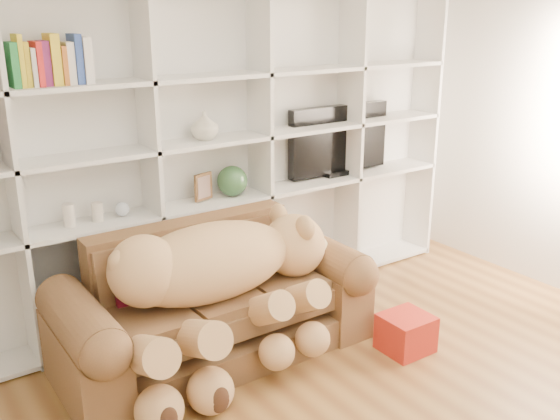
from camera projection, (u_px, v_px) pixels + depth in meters
wall_back at (194, 130)px, 4.55m from camera, size 5.00×0.02×2.70m
bookshelf at (173, 143)px, 4.32m from camera, size 4.43×0.35×2.40m
sofa at (213, 309)px, 4.08m from camera, size 2.02×0.87×0.85m
teddy_bear at (218, 280)px, 3.83m from camera, size 1.65×0.87×0.96m
throw_pillow at (141, 277)px, 3.87m from camera, size 0.37×0.23×0.38m
gift_box at (406, 333)px, 4.18m from camera, size 0.32×0.30×0.25m
tv at (339, 141)px, 5.18m from camera, size 0.98×0.18×0.58m
picture_frame at (203, 187)px, 4.49m from camera, size 0.16×0.07×0.20m
green_vase at (232, 181)px, 4.62m from camera, size 0.23×0.23×0.23m
figurine_tall at (69, 215)px, 3.97m from camera, size 0.10×0.10×0.15m
figurine_short at (97, 212)px, 4.08m from camera, size 0.09×0.09×0.13m
snow_globe at (122, 209)px, 4.17m from camera, size 0.10×0.10×0.10m
shelf_vase at (204, 125)px, 4.37m from camera, size 0.21×0.21×0.20m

